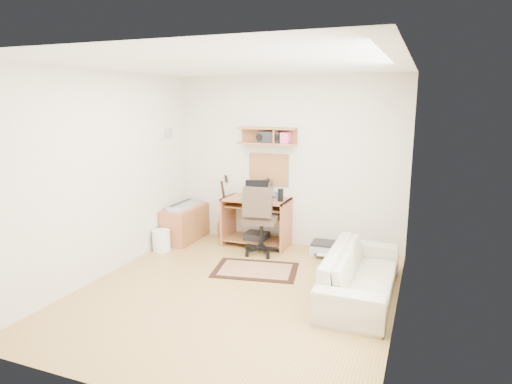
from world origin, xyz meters
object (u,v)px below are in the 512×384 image
at_px(desk, 257,222).
at_px(printer, 327,249).
at_px(cabinet, 185,223).
at_px(task_chair, 262,219).
at_px(sofa, 361,266).

relative_size(desk, printer, 2.24).
distance_m(cabinet, printer, 2.31).
bearing_deg(task_chair, cabinet, 168.60).
distance_m(task_chair, sofa, 1.85).
distance_m(printer, sofa, 1.45).
height_order(task_chair, cabinet, task_chair).
height_order(desk, sofa, desk).
height_order(desk, printer, desk).
bearing_deg(task_chair, sofa, -35.95).
bearing_deg(desk, sofa, -35.33).
xyz_separation_m(desk, printer, (1.12, -0.01, -0.29)).
relative_size(task_chair, printer, 2.35).
bearing_deg(printer, sofa, -65.01).
distance_m(task_chair, cabinet, 1.41).
distance_m(cabinet, sofa, 3.16).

